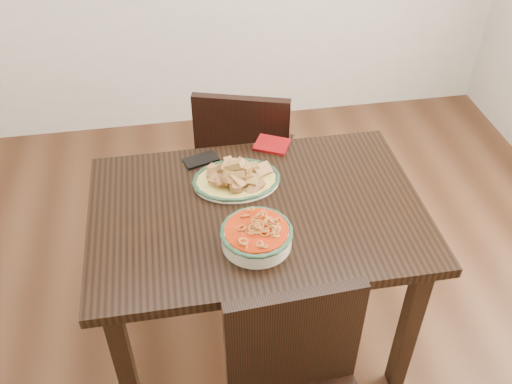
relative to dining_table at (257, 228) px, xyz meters
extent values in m
plane|color=#3A2012|center=(0.09, 0.03, -0.65)|extent=(3.50, 3.50, 0.00)
cube|color=black|center=(0.00, 0.00, 0.08)|extent=(1.21, 0.80, 0.04)
cube|color=black|center=(-0.52, -0.32, -0.30)|extent=(0.06, 0.06, 0.71)
cube|color=black|center=(0.52, -0.32, -0.30)|extent=(0.06, 0.06, 0.71)
cube|color=black|center=(-0.52, 0.32, -0.30)|extent=(0.06, 0.06, 0.71)
cube|color=black|center=(0.52, 0.32, -0.30)|extent=(0.06, 0.06, 0.71)
cube|color=black|center=(0.08, 0.72, -0.22)|extent=(0.52, 0.52, 0.04)
cube|color=black|center=(0.29, 0.83, -0.45)|extent=(0.04, 0.04, 0.41)
cube|color=black|center=(-0.03, 0.93, -0.45)|extent=(0.04, 0.04, 0.41)
cube|color=black|center=(0.19, 0.51, -0.45)|extent=(0.04, 0.04, 0.41)
cube|color=black|center=(-0.13, 0.61, -0.45)|extent=(0.04, 0.04, 0.41)
cube|color=black|center=(0.02, 0.54, 0.02)|extent=(0.41, 0.16, 0.44)
cube|color=black|center=(0.02, -0.52, 0.02)|extent=(0.42, 0.06, 0.44)
ellipsoid|color=#F2E7CC|center=(-0.05, 0.16, 0.11)|extent=(0.33, 0.25, 0.02)
ellipsoid|color=gold|center=(-0.05, 0.16, 0.11)|extent=(0.31, 0.24, 0.01)
torus|color=#183522|center=(-0.05, 0.16, 0.11)|extent=(0.26, 0.26, 0.01)
cylinder|color=beige|center=(-0.03, -0.18, 0.13)|extent=(0.24, 0.24, 0.06)
torus|color=#193824|center=(-0.03, -0.18, 0.15)|extent=(0.25, 0.25, 0.02)
cylinder|color=#9E2307|center=(-0.03, -0.18, 0.16)|extent=(0.21, 0.21, 0.01)
cube|color=black|center=(-0.17, 0.32, 0.10)|extent=(0.15, 0.11, 0.01)
cube|color=maroon|center=(0.13, 0.37, 0.10)|extent=(0.17, 0.16, 0.01)
camera|label=1|loc=(-0.26, -1.51, 1.47)|focal=40.00mm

